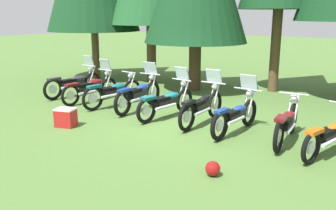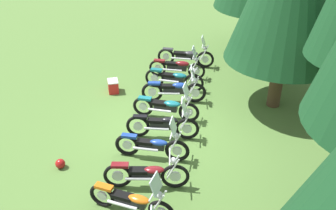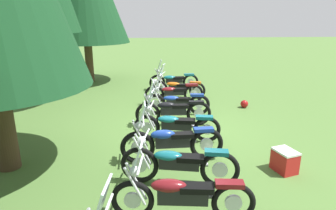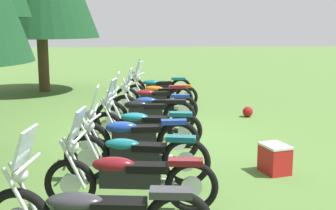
# 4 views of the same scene
# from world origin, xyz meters

# --- Properties ---
(ground_plane) EXTENTS (80.00, 80.00, 0.00)m
(ground_plane) POSITION_xyz_m (0.00, 0.00, 0.00)
(ground_plane) COLOR #4C7033
(motorcycle_1) EXTENTS (0.65, 2.28, 1.36)m
(motorcycle_1) POSITION_xyz_m (-3.73, 0.34, 0.48)
(motorcycle_1) COLOR black
(motorcycle_1) RESTS_ON ground_plane
(motorcycle_2) EXTENTS (0.70, 2.26, 1.03)m
(motorcycle_2) POSITION_xyz_m (-2.70, 0.25, 0.46)
(motorcycle_2) COLOR black
(motorcycle_2) RESTS_ON ground_plane
(motorcycle_3) EXTENTS (0.74, 2.31, 1.39)m
(motorcycle_3) POSITION_xyz_m (-1.74, 0.31, 0.49)
(motorcycle_3) COLOR black
(motorcycle_3) RESTS_ON ground_plane
(motorcycle_4) EXTENTS (0.72, 2.26, 1.36)m
(motorcycle_4) POSITION_xyz_m (-0.61, 0.09, 0.46)
(motorcycle_4) COLOR black
(motorcycle_4) RESTS_ON ground_plane
(motorcycle_5) EXTENTS (0.73, 2.27, 1.38)m
(motorcycle_5) POSITION_xyz_m (0.51, 0.07, 0.48)
(motorcycle_5) COLOR black
(motorcycle_5) RESTS_ON ground_plane
(motorcycle_6) EXTENTS (0.77, 2.17, 1.36)m
(motorcycle_6) POSITION_xyz_m (1.54, -0.16, 0.45)
(motorcycle_6) COLOR black
(motorcycle_6) RESTS_ON ground_plane
(motorcycle_7) EXTENTS (0.67, 2.22, 1.02)m
(motorcycle_7) POSITION_xyz_m (2.76, -0.20, 0.45)
(motorcycle_7) COLOR black
(motorcycle_7) RESTS_ON ground_plane
(motorcycle_8) EXTENTS (0.90, 2.14, 1.34)m
(motorcycle_8) POSITION_xyz_m (3.72, -0.44, 0.44)
(motorcycle_8) COLOR black
(motorcycle_8) RESTS_ON ground_plane
(motorcycle_9) EXTENTS (0.73, 2.21, 1.37)m
(motorcycle_9) POSITION_xyz_m (4.96, -0.40, 0.46)
(motorcycle_9) COLOR black
(motorcycle_9) RESTS_ON ground_plane
(picnic_cooler) EXTENTS (0.58, 0.49, 0.48)m
(picnic_cooler) POSITION_xyz_m (-2.36, -2.04, 0.24)
(picnic_cooler) COLOR red
(picnic_cooler) RESTS_ON ground_plane
(dropped_helmet) EXTENTS (0.28, 0.28, 0.28)m
(dropped_helmet) POSITION_xyz_m (2.12, -2.69, 0.14)
(dropped_helmet) COLOR maroon
(dropped_helmet) RESTS_ON ground_plane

